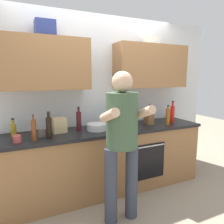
{
  "coord_description": "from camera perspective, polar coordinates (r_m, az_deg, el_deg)",
  "views": [
    {
      "loc": [
        -1.14,
        -2.62,
        1.61
      ],
      "look_at": [
        0.02,
        -0.1,
        1.15
      ],
      "focal_mm": 33.86,
      "sensor_mm": 36.0,
      "label": 1
    }
  ],
  "objects": [
    {
      "name": "bottle_water",
      "position": [
        2.79,
        1.4,
        -2.66
      ],
      "size": [
        0.07,
        0.07,
        0.31
      ],
      "color": "silver",
      "rests_on": "counter"
    },
    {
      "name": "counter",
      "position": [
        3.08,
        -1.1,
        -12.65
      ],
      "size": [
        2.84,
        0.67,
        0.9
      ],
      "color": "olive",
      "rests_on": "ground"
    },
    {
      "name": "grocery_bag_bread",
      "position": [
        2.82,
        -14.07,
        -3.47
      ],
      "size": [
        0.19,
        0.16,
        0.19
      ],
      "primitive_type": "cube",
      "rotation": [
        0.0,
        0.0,
        0.09
      ],
      "color": "tan",
      "rests_on": "counter"
    },
    {
      "name": "cup_stoneware",
      "position": [
        2.68,
        -18.52,
        -5.3
      ],
      "size": [
        0.08,
        0.08,
        0.1
      ],
      "primitive_type": "cylinder",
      "color": "slate",
      "rests_on": "counter"
    },
    {
      "name": "potted_herb",
      "position": [
        3.04,
        3.73,
        -1.09
      ],
      "size": [
        0.16,
        0.16,
        0.27
      ],
      "color": "#9E6647",
      "rests_on": "counter"
    },
    {
      "name": "person_standing",
      "position": [
        2.28,
        2.72,
        -6.44
      ],
      "size": [
        0.49,
        0.45,
        1.67
      ],
      "color": "#383D4C",
      "rests_on": "ground"
    },
    {
      "name": "bottle_oil",
      "position": [
        2.8,
        -25.08,
        -4.27
      ],
      "size": [
        0.06,
        0.06,
        0.23
      ],
      "color": "olive",
      "rests_on": "counter"
    },
    {
      "name": "bottle_syrup",
      "position": [
        3.24,
        14.82,
        -1.2
      ],
      "size": [
        0.06,
        0.06,
        0.3
      ],
      "color": "#8C4C14",
      "rests_on": "counter"
    },
    {
      "name": "bottle_vinegar",
      "position": [
        2.53,
        -20.37,
        -4.56
      ],
      "size": [
        0.05,
        0.05,
        0.3
      ],
      "color": "brown",
      "rests_on": "counter"
    },
    {
      "name": "bottle_hotsauce",
      "position": [
        3.46,
        15.98,
        -0.38
      ],
      "size": [
        0.07,
        0.07,
        0.34
      ],
      "color": "red",
      "rests_on": "counter"
    },
    {
      "name": "cup_coffee",
      "position": [
        2.93,
        0.48,
        -3.7
      ],
      "size": [
        0.08,
        0.08,
        0.09
      ],
      "primitive_type": "cylinder",
      "color": "white",
      "rests_on": "counter"
    },
    {
      "name": "back_wall_unit",
      "position": [
        3.11,
        -3.23,
        7.32
      ],
      "size": [
        4.0,
        0.38,
        2.5
      ],
      "color": "silver",
      "rests_on": "ground"
    },
    {
      "name": "cup_ceramic",
      "position": [
        2.56,
        -24.25,
        -6.62
      ],
      "size": [
        0.09,
        0.09,
        0.08
      ],
      "primitive_type": "cylinder",
      "color": "#BF4C47",
      "rests_on": "counter"
    },
    {
      "name": "bottle_soy",
      "position": [
        2.56,
        -16.65,
        -3.94
      ],
      "size": [
        0.07,
        0.07,
        0.32
      ],
      "color": "black",
      "rests_on": "counter"
    },
    {
      "name": "bottle_wine",
      "position": [
        2.85,
        -8.95,
        -2.35
      ],
      "size": [
        0.07,
        0.07,
        0.32
      ],
      "color": "#471419",
      "rests_on": "counter"
    },
    {
      "name": "ground_plane",
      "position": [
        3.28,
        -1.11,
        -19.98
      ],
      "size": [
        12.0,
        12.0,
        0.0
      ],
      "primitive_type": "plane",
      "color": "gray"
    },
    {
      "name": "knife_block",
      "position": [
        3.26,
        9.96,
        -1.09
      ],
      "size": [
        0.1,
        0.14,
        0.31
      ],
      "color": "brown",
      "rests_on": "counter"
    },
    {
      "name": "mixing_bowl",
      "position": [
        2.87,
        -4.12,
        -4.03
      ],
      "size": [
        0.27,
        0.27,
        0.09
      ],
      "primitive_type": "cylinder",
      "color": "silver",
      "rests_on": "counter"
    }
  ]
}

